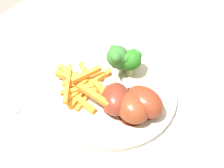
{
  "coord_description": "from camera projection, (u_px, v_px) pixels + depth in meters",
  "views": [
    {
      "loc": [
        0.26,
        0.26,
        1.23
      ],
      "look_at": [
        -0.05,
        0.04,
        0.77
      ],
      "focal_mm": 49.65,
      "sensor_mm": 36.0,
      "label": 1
    }
  ],
  "objects": [
    {
      "name": "chicken_drumstick_near",
      "position": [
        131.0,
        106.0,
        0.56
      ],
      "size": [
        0.08,
        0.12,
        0.05
      ],
      "color": "#5D2010",
      "rests_on": "dinner_plate"
    },
    {
      "name": "broccoli_floret_front",
      "position": [
        120.0,
        59.0,
        0.62
      ],
      "size": [
        0.05,
        0.05,
        0.06
      ],
      "color": "#92A555",
      "rests_on": "dinner_plate"
    },
    {
      "name": "broccoli_floret_middle",
      "position": [
        118.0,
        58.0,
        0.61
      ],
      "size": [
        0.05,
        0.05,
        0.07
      ],
      "color": "#80BD5D",
      "rests_on": "dinner_plate"
    },
    {
      "name": "broccoli_floret_back",
      "position": [
        132.0,
        60.0,
        0.61
      ],
      "size": [
        0.05,
        0.04,
        0.06
      ],
      "color": "#879E60",
      "rests_on": "dinner_plate"
    },
    {
      "name": "chicken_drumstick_far",
      "position": [
        116.0,
        98.0,
        0.57
      ],
      "size": [
        0.11,
        0.09,
        0.05
      ],
      "color": "#571A10",
      "rests_on": "dinner_plate"
    },
    {
      "name": "dining_table",
      "position": [
        84.0,
        135.0,
        0.71
      ],
      "size": [
        0.95,
        0.66,
        0.74
      ],
      "color": "#B7B7BC",
      "rests_on": "ground_plane"
    },
    {
      "name": "chicken_drumstick_extra",
      "position": [
        143.0,
        101.0,
        0.56
      ],
      "size": [
        0.07,
        0.13,
        0.05
      ],
      "color": "#5D1D10",
      "rests_on": "dinner_plate"
    },
    {
      "name": "dinner_plate",
      "position": [
        112.0,
        92.0,
        0.61
      ],
      "size": [
        0.26,
        0.26,
        0.01
      ],
      "primitive_type": "cylinder",
      "color": "beige",
      "rests_on": "dining_table"
    },
    {
      "name": "carrot_fries_pile",
      "position": [
        85.0,
        86.0,
        0.6
      ],
      "size": [
        0.13,
        0.16,
        0.04
      ],
      "color": "orange",
      "rests_on": "dinner_plate"
    }
  ]
}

